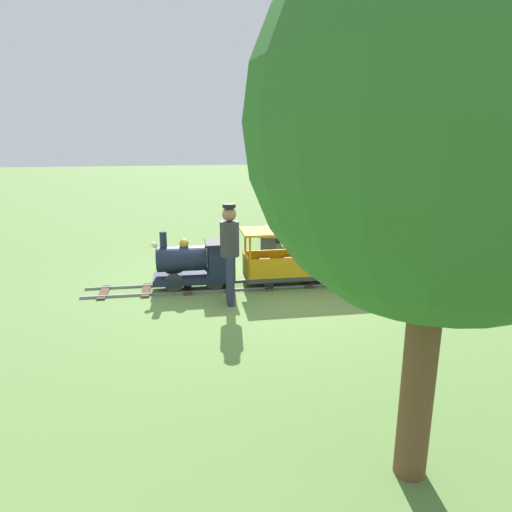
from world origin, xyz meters
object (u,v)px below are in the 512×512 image
Objects in this scene: park_bench at (273,231)px; oak_tree_far at (302,140)px; locomotive at (198,262)px; oak_tree_distant at (445,124)px; passenger_car at (316,260)px; conductor_person at (230,246)px.

oak_tree_far is (1.61, -1.06, 2.05)m from park_bench.
oak_tree_far is (4.21, -2.89, 1.98)m from locomotive.
passenger_car is at bearing -7.09° from oak_tree_distant.
park_bench is 2.82m from oak_tree_far.
oak_tree_far is (5.04, -2.42, 1.51)m from conductor_person.
park_bench is 0.39× the size of oak_tree_far.
park_bench is (2.59, -1.84, -0.07)m from locomotive.
passenger_car is 5.40m from oak_tree_distant.
park_bench is at bearing 146.82° from oak_tree_far.
park_bench is at bearing -21.80° from conductor_person.
conductor_person is at bearing 158.20° from park_bench.
locomotive is 5.48m from oak_tree_far.
park_bench is 0.33× the size of oak_tree_distant.
conductor_person is (-0.83, 1.65, 0.53)m from passenger_car.
oak_tree_far is at bearing -33.18° from park_bench.
oak_tree_distant reaches higher than locomotive.
locomotive is at bearing 90.00° from passenger_car.
oak_tree_distant reaches higher than park_bench.
conductor_person reaches higher than passenger_car.
oak_tree_far reaches higher than locomotive.
oak_tree_distant is at bearing -165.38° from conductor_person.
locomotive is 0.89× the size of conductor_person.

